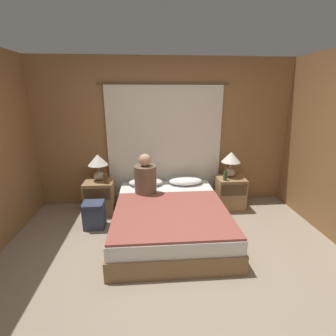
% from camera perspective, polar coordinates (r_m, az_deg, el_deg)
% --- Properties ---
extents(ground_plane, '(16.00, 16.00, 0.00)m').
position_cam_1_polar(ground_plane, '(2.95, 1.94, -23.52)').
color(ground_plane, gray).
extents(wall_back, '(4.47, 0.06, 2.50)m').
position_cam_1_polar(wall_back, '(4.26, -0.85, 8.03)').
color(wall_back, olive).
rests_on(wall_back, ground_plane).
extents(curtain_panel, '(2.16, 0.02, 2.09)m').
position_cam_1_polar(curtain_panel, '(4.24, -0.78, 5.09)').
color(curtain_panel, silver).
rests_on(curtain_panel, ground_plane).
extents(bed, '(1.55, 1.96, 0.42)m').
position_cam_1_polar(bed, '(3.56, 0.38, -11.68)').
color(bed, olive).
rests_on(bed, ground_plane).
extents(nightstand_left, '(0.47, 0.42, 0.55)m').
position_cam_1_polar(nightstand_left, '(4.22, -15.64, -6.51)').
color(nightstand_left, '#937047').
rests_on(nightstand_left, ground_plane).
extents(nightstand_right, '(0.47, 0.42, 0.55)m').
position_cam_1_polar(nightstand_right, '(4.36, 14.27, -5.64)').
color(nightstand_right, '#937047').
rests_on(nightstand_right, ground_plane).
extents(lamp_left, '(0.32, 0.32, 0.43)m').
position_cam_1_polar(lamp_left, '(4.10, -16.08, 1.11)').
color(lamp_left, '#B2A899').
rests_on(lamp_left, nightstand_left).
extents(lamp_right, '(0.32, 0.32, 0.43)m').
position_cam_1_polar(lamp_right, '(4.24, 14.52, 1.76)').
color(lamp_right, '#B2A899').
rests_on(lamp_right, nightstand_right).
extents(pillow_left, '(0.57, 0.32, 0.12)m').
position_cam_1_polar(pillow_left, '(4.14, -5.23, -3.30)').
color(pillow_left, white).
rests_on(pillow_left, bed).
extents(pillow_right, '(0.57, 0.32, 0.12)m').
position_cam_1_polar(pillow_right, '(4.19, 4.13, -3.05)').
color(pillow_right, white).
rests_on(pillow_right, bed).
extents(blanket_on_bed, '(1.49, 1.34, 0.03)m').
position_cam_1_polar(blanket_on_bed, '(3.20, 0.81, -10.50)').
color(blanket_on_bed, '#994C42').
rests_on(blanket_on_bed, bed).
extents(person_left_in_bed, '(0.34, 0.34, 0.64)m').
position_cam_1_polar(person_left_in_bed, '(3.74, -5.31, -2.30)').
color(person_left_in_bed, brown).
rests_on(person_left_in_bed, bed).
extents(beer_bottle_on_left_stand, '(0.07, 0.07, 0.22)m').
position_cam_1_polar(beer_bottle_on_left_stand, '(3.97, -14.46, -2.34)').
color(beer_bottle_on_left_stand, '#513819').
rests_on(beer_bottle_on_left_stand, nightstand_left).
extents(beer_bottle_on_right_stand, '(0.06, 0.06, 0.21)m').
position_cam_1_polar(beer_bottle_on_right_stand, '(4.10, 13.28, -1.72)').
color(beer_bottle_on_right_stand, '#2D4C28').
rests_on(beer_bottle_on_right_stand, nightstand_right).
extents(backpack_on_floor, '(0.30, 0.28, 0.40)m').
position_cam_1_polar(backpack_on_floor, '(3.81, -16.96, -10.14)').
color(backpack_on_floor, '#333D56').
rests_on(backpack_on_floor, ground_plane).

